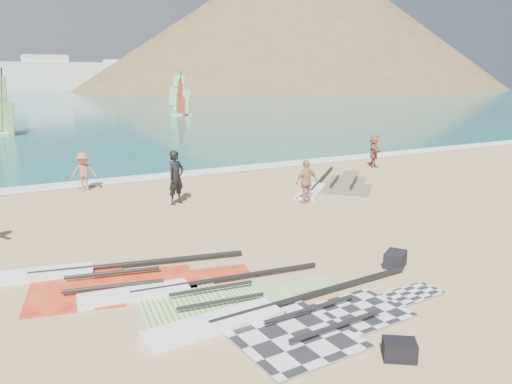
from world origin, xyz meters
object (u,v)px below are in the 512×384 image
gear_bag_far (399,350)px  beachgoer_back (306,182)px  gear_bag_near (395,259)px  beachgoer_mid (84,172)px  rig_grey (286,319)px  rig_green (190,295)px  rig_orange (330,186)px  beachgoer_right (374,151)px  rig_red (90,278)px  person_wetsuit (176,177)px

gear_bag_far → beachgoer_back: (4.22, 8.85, 0.61)m
gear_bag_near → beachgoer_mid: beachgoer_mid is taller
rig_grey → rig_green: size_ratio=1.16×
gear_bag_near → beachgoer_back: 6.14m
rig_green → gear_bag_far: gear_bag_far is taller
rig_orange → beachgoer_right: bearing=-14.4°
rig_red → person_wetsuit: (3.93, 5.45, 0.88)m
rig_red → gear_bag_near: size_ratio=10.38×
rig_green → rig_red: (-1.59, 1.83, 0.00)m
rig_green → rig_red: size_ratio=0.87×
rig_grey → beachgoer_mid: 12.72m
person_wetsuit → rig_grey: bearing=-124.4°
rig_green → beachgoer_mid: beachgoer_mid is taller
person_wetsuit → beachgoer_mid: person_wetsuit is taller
rig_grey → rig_orange: (7.46, 8.68, 0.00)m
rig_orange → beachgoer_back: (-2.32, -1.70, 0.71)m
gear_bag_near → gear_bag_far: gear_bag_near is taller
gear_bag_far → beachgoer_mid: size_ratio=0.34×
rig_grey → person_wetsuit: size_ratio=3.23×
gear_bag_far → beachgoer_right: 17.20m
rig_grey → beachgoer_right: size_ratio=3.79×
person_wetsuit → beachgoer_back: 4.49m
gear_bag_far → person_wetsuit: person_wetsuit is taller
rig_orange → beachgoer_mid: (-8.75, 3.95, 0.70)m
gear_bag_near → person_wetsuit: 8.40m
rig_green → gear_bag_near: bearing=-2.0°
beachgoer_back → beachgoer_mid: bearing=-45.8°
rig_grey → person_wetsuit: person_wetsuit is taller
beachgoer_right → person_wetsuit: bearing=132.5°
rig_red → beachgoer_mid: bearing=92.4°
rig_red → gear_bag_far: (3.69, -5.47, 0.10)m
person_wetsuit → gear_bag_far: bearing=-118.4°
beachgoer_mid → beachgoer_back: size_ratio=0.98×
rig_orange → person_wetsuit: size_ratio=3.03×
rig_red → gear_bag_near: bearing=-9.9°
beachgoer_mid → gear_bag_far: bearing=-69.1°
person_wetsuit → beachgoer_back: (3.98, -2.07, -0.17)m
rig_red → person_wetsuit: bearing=66.0°
rig_grey → gear_bag_far: size_ratio=11.74×
rig_red → beachgoer_right: bearing=39.3°
rig_orange → beachgoer_right: (4.53, 2.60, 0.74)m
beachgoer_right → beachgoer_back: bearing=153.0°
rig_orange → gear_bag_far: (-6.54, -10.55, 0.10)m
gear_bag_far → beachgoer_mid: (-2.20, 14.51, 0.59)m
rig_green → gear_bag_far: (2.09, -3.64, 0.11)m
rig_orange → beachgoer_mid: size_ratio=3.79×
rig_red → beachgoer_mid: beachgoer_mid is taller
rig_orange → rig_red: 11.42m
rig_grey → beachgoer_mid: beachgoer_mid is taller
rig_green → gear_bag_near: gear_bag_near is taller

